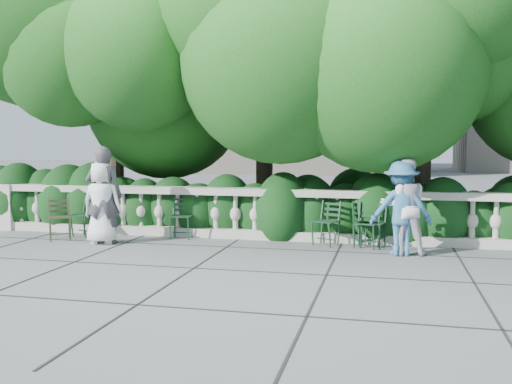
% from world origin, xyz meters
% --- Properties ---
extents(ground, '(90.00, 90.00, 0.00)m').
position_xyz_m(ground, '(0.00, 0.00, 0.00)').
color(ground, '#595B61').
rests_on(ground, ground).
extents(balustrade, '(12.00, 0.44, 1.00)m').
position_xyz_m(balustrade, '(0.00, 1.80, 0.49)').
color(balustrade, '#9E998E').
rests_on(balustrade, ground).
extents(shrub_hedge, '(15.00, 2.60, 1.70)m').
position_xyz_m(shrub_hedge, '(0.00, 3.00, 0.00)').
color(shrub_hedge, black).
rests_on(shrub_hedge, ground).
extents(tree_canopy, '(15.04, 6.52, 6.78)m').
position_xyz_m(tree_canopy, '(0.69, 3.19, 3.96)').
color(tree_canopy, '#3F3023').
rests_on(tree_canopy, ground).
extents(chair_a, '(0.49, 0.52, 0.84)m').
position_xyz_m(chair_a, '(-1.61, 1.35, 0.00)').
color(chair_a, black).
rests_on(chair_a, ground).
extents(chair_b, '(0.57, 0.59, 0.84)m').
position_xyz_m(chair_b, '(-3.67, 1.14, 0.00)').
color(chair_b, black).
rests_on(chair_b, ground).
extents(chair_c, '(0.59, 0.61, 0.84)m').
position_xyz_m(chair_c, '(1.17, 1.25, 0.00)').
color(chair_c, black).
rests_on(chair_c, ground).
extents(chair_d, '(0.61, 0.63, 0.84)m').
position_xyz_m(chair_d, '(2.04, 1.32, 0.00)').
color(chair_d, black).
rests_on(chair_d, ground).
extents(chair_e, '(0.55, 0.58, 0.84)m').
position_xyz_m(chair_e, '(2.04, 1.23, 0.00)').
color(chair_e, black).
rests_on(chair_e, ground).
extents(chair_f, '(0.54, 0.57, 0.84)m').
position_xyz_m(chair_f, '(1.94, 1.14, 0.00)').
color(chair_f, black).
rests_on(chair_f, ground).
extents(chair_weathered, '(0.64, 0.65, 0.84)m').
position_xyz_m(chair_weathered, '(-3.78, 0.66, 0.00)').
color(chair_weathered, black).
rests_on(chair_weathered, ground).
extents(person_businessman, '(0.78, 0.53, 1.56)m').
position_xyz_m(person_businessman, '(-2.87, 0.62, 0.78)').
color(person_businessman, white).
rests_on(person_businessman, ground).
extents(person_woman_grey, '(0.76, 0.60, 1.83)m').
position_xyz_m(person_woman_grey, '(-2.84, 0.64, 0.92)').
color(person_woman_grey, '#3B3B3F').
rests_on(person_woman_grey, ground).
extents(person_casual_man, '(0.87, 0.71, 1.64)m').
position_xyz_m(person_casual_man, '(2.60, 0.84, 0.82)').
color(person_casual_man, silver).
rests_on(person_casual_man, ground).
extents(person_older_blue, '(1.12, 0.76, 1.59)m').
position_xyz_m(person_older_blue, '(2.56, 0.76, 0.80)').
color(person_older_blue, '#2F648F').
rests_on(person_older_blue, ground).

